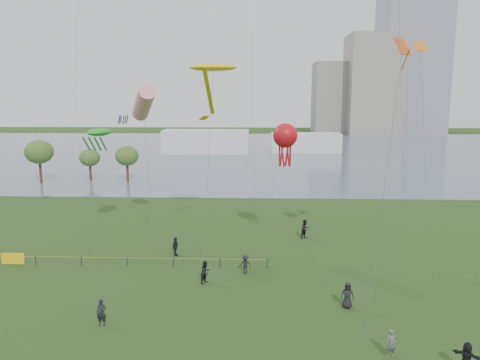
{
  "coord_description": "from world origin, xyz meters",
  "views": [
    {
      "loc": [
        1.34,
        -25.51,
        14.3
      ],
      "look_at": [
        0.0,
        10.0,
        8.0
      ],
      "focal_mm": 35.0,
      "sensor_mm": 36.0,
      "label": 1
    }
  ],
  "objects_px": {
    "fence": "(57,259)",
    "kite_flyer": "(392,344)",
    "kite_stingray": "(213,68)",
    "kite_octopus": "(285,136)"
  },
  "relations": [
    {
      "from": "kite_flyer",
      "to": "kite_stingray",
      "type": "height_order",
      "value": "kite_stingray"
    },
    {
      "from": "fence",
      "to": "kite_flyer",
      "type": "bearing_deg",
      "value": -28.79
    },
    {
      "from": "fence",
      "to": "kite_flyer",
      "type": "relative_size",
      "value": 14.68
    },
    {
      "from": "kite_stingray",
      "to": "fence",
      "type": "bearing_deg",
      "value": -149.92
    },
    {
      "from": "fence",
      "to": "kite_octopus",
      "type": "distance_m",
      "value": 22.93
    },
    {
      "from": "fence",
      "to": "kite_stingray",
      "type": "xyz_separation_m",
      "value": [
        12.83,
        8.52,
        16.5
      ]
    },
    {
      "from": "fence",
      "to": "kite_octopus",
      "type": "xyz_separation_m",
      "value": [
        19.78,
        5.56,
        10.19
      ]
    },
    {
      "from": "fence",
      "to": "kite_flyer",
      "type": "height_order",
      "value": "kite_flyer"
    },
    {
      "from": "kite_octopus",
      "to": "kite_stingray",
      "type": "bearing_deg",
      "value": 147.65
    },
    {
      "from": "kite_flyer",
      "to": "kite_octopus",
      "type": "xyz_separation_m",
      "value": [
        -4.96,
        19.16,
        9.93
      ]
    }
  ]
}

